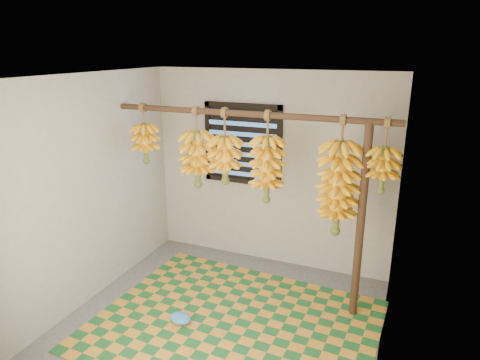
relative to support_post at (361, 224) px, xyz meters
The scene contains 16 objects.
floor 1.71m from the support_post, 149.74° to the right, with size 3.00×3.00×0.01m, color #4A4A4A.
ceiling 1.98m from the support_post, 149.74° to the right, with size 3.00×3.00×0.01m, color silver.
wall_back 1.46m from the support_post, 146.14° to the left, with size 3.00×0.01×2.40m, color gray.
wall_left 2.80m from the support_post, 165.49° to the right, with size 0.01×3.00×2.40m, color gray.
wall_right 0.79m from the support_post, 66.46° to the right, with size 0.01×3.00×2.40m, color gray.
window 1.80m from the support_post, 153.40° to the left, with size 1.00×0.04×1.00m.
hanging_pole 1.56m from the support_post, behind, with size 0.06×0.06×3.00m, color #422A18.
support_post is the anchor object (origin of this frame).
woven_mat 1.59m from the support_post, 148.47° to the right, with size 2.68×2.15×0.01m, color #185424.
plastic_bag 2.00m from the support_post, 152.22° to the right, with size 0.24×0.17×0.10m, color #377BCE.
banana_bunch_a 2.49m from the support_post, behind, with size 0.31×0.31×0.68m.
banana_bunch_b 1.82m from the support_post, behind, with size 0.38×0.38×0.88m.
banana_bunch_c 1.52m from the support_post, behind, with size 0.33×0.33×0.80m.
banana_bunch_d 1.07m from the support_post, behind, with size 0.35×0.35×0.95m.
banana_bunch_e 0.41m from the support_post, behind, with size 0.37×0.37×1.18m.
banana_bunch_f 0.59m from the support_post, ahead, with size 0.30×0.30×0.70m.
Camera 1 is at (1.58, -3.27, 2.64)m, focal length 32.00 mm.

